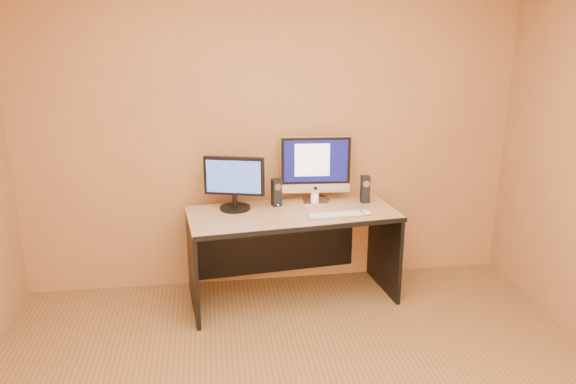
% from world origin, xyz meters
% --- Properties ---
extents(walls, '(4.00, 4.00, 2.60)m').
position_xyz_m(walls, '(0.00, 0.00, 1.30)').
color(walls, olive).
rests_on(walls, ground).
extents(desk, '(1.65, 0.86, 0.73)m').
position_xyz_m(desk, '(0.12, 1.61, 0.37)').
color(desk, tan).
rests_on(desk, ground).
extents(imac, '(0.58, 0.25, 0.54)m').
position_xyz_m(imac, '(0.34, 1.84, 1.00)').
color(imac, silver).
rests_on(imac, desk).
extents(second_monitor, '(0.52, 0.36, 0.41)m').
position_xyz_m(second_monitor, '(-0.31, 1.74, 0.94)').
color(second_monitor, black).
rests_on(second_monitor, desk).
extents(speaker_left, '(0.08, 0.09, 0.22)m').
position_xyz_m(speaker_left, '(0.01, 1.78, 0.84)').
color(speaker_left, black).
rests_on(speaker_left, desk).
extents(speaker_right, '(0.07, 0.07, 0.22)m').
position_xyz_m(speaker_right, '(0.73, 1.77, 0.84)').
color(speaker_right, black).
rests_on(speaker_right, desk).
extents(keyboard, '(0.43, 0.15, 0.02)m').
position_xyz_m(keyboard, '(0.42, 1.48, 0.74)').
color(keyboard, '#BCBBC0').
rests_on(keyboard, desk).
extents(mouse, '(0.06, 0.10, 0.04)m').
position_xyz_m(mouse, '(0.66, 1.47, 0.75)').
color(mouse, silver).
rests_on(mouse, desk).
extents(cable_a, '(0.06, 0.21, 0.01)m').
position_xyz_m(cable_a, '(0.43, 1.94, 0.73)').
color(cable_a, black).
rests_on(cable_a, desk).
extents(cable_b, '(0.03, 0.18, 0.01)m').
position_xyz_m(cable_b, '(0.34, 1.94, 0.73)').
color(cable_b, black).
rests_on(cable_b, desk).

